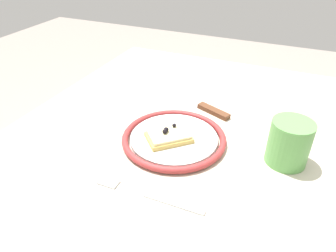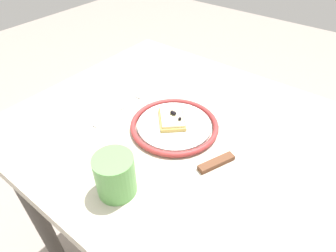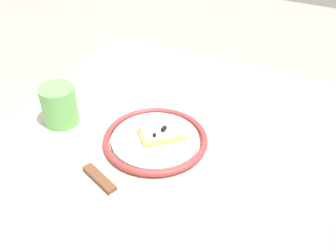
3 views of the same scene
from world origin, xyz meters
name	(u,v)px [view 3 (image 3 of 3)]	position (x,y,z in m)	size (l,w,h in m)	color
dining_table	(153,191)	(0.00, 0.00, 0.62)	(0.92, 0.73, 0.72)	#BCB29E
plate	(155,140)	(-0.04, -0.01, 0.73)	(0.23, 0.23, 0.02)	white
pizza_slice_near	(161,133)	(-0.06, -0.01, 0.75)	(0.11, 0.11, 0.03)	tan
knife	(109,188)	(0.12, -0.03, 0.73)	(0.11, 0.23, 0.01)	silver
fork	(179,100)	(-0.21, -0.03, 0.73)	(0.02, 0.20, 0.00)	silver
cup	(59,105)	(-0.02, -0.24, 0.77)	(0.08, 0.08, 0.09)	#599E4C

